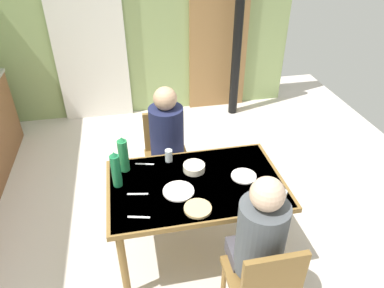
% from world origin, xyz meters
% --- Properties ---
extents(ground_plane, '(6.23, 6.23, 0.00)m').
position_xyz_m(ground_plane, '(0.00, 0.00, 0.00)').
color(ground_plane, beige).
extents(wall_back, '(4.37, 0.10, 2.79)m').
position_xyz_m(wall_back, '(0.00, 2.40, 1.40)').
color(wall_back, '#94AB6A').
rests_on(wall_back, ground_plane).
extents(door_wooden, '(0.80, 0.05, 2.00)m').
position_xyz_m(door_wooden, '(1.19, 2.32, 1.00)').
color(door_wooden, '#9C7041').
rests_on(door_wooden, ground_plane).
extents(stove_pipe_column, '(0.12, 0.12, 2.79)m').
position_xyz_m(stove_pipe_column, '(1.36, 2.05, 1.40)').
color(stove_pipe_column, black).
rests_on(stove_pipe_column, ground_plane).
extents(curtain_panel, '(0.90, 0.03, 2.35)m').
position_xyz_m(curtain_panel, '(-0.49, 2.30, 1.17)').
color(curtain_panel, white).
rests_on(curtain_panel, ground_plane).
extents(dining_table, '(1.32, 0.82, 0.72)m').
position_xyz_m(dining_table, '(0.34, -0.25, 0.64)').
color(dining_table, olive).
rests_on(dining_table, ground_plane).
extents(chair_near_diner, '(0.40, 0.40, 0.87)m').
position_xyz_m(chair_near_diner, '(0.60, -1.01, 0.50)').
color(chair_near_diner, olive).
rests_on(chair_near_diner, ground_plane).
extents(chair_far_diner, '(0.40, 0.40, 0.87)m').
position_xyz_m(chair_far_diner, '(0.21, 0.52, 0.50)').
color(chair_far_diner, olive).
rests_on(chair_far_diner, ground_plane).
extents(person_near_diner, '(0.30, 0.37, 0.77)m').
position_xyz_m(person_near_diner, '(0.60, -0.88, 0.78)').
color(person_near_diner, '#4A474F').
rests_on(person_near_diner, ground_plane).
extents(person_far_diner, '(0.30, 0.37, 0.77)m').
position_xyz_m(person_far_diner, '(0.21, 0.38, 0.78)').
color(person_far_diner, '#192449').
rests_on(person_far_diner, ground_plane).
extents(water_bottle_green_near, '(0.08, 0.08, 0.30)m').
position_xyz_m(water_bottle_green_near, '(-0.17, 0.02, 0.86)').
color(water_bottle_green_near, '#27864A').
rests_on(water_bottle_green_near, dining_table).
extents(water_bottle_green_far, '(0.07, 0.07, 0.30)m').
position_xyz_m(water_bottle_green_far, '(-0.23, -0.16, 0.86)').
color(water_bottle_green_far, '#1E7846').
rests_on(water_bottle_green_far, dining_table).
extents(serving_bowl_center, '(0.17, 0.17, 0.05)m').
position_xyz_m(serving_bowl_center, '(0.35, -0.10, 0.75)').
color(serving_bowl_center, '#F3E4CB').
rests_on(serving_bowl_center, dining_table).
extents(dinner_plate_near_left, '(0.19, 0.19, 0.01)m').
position_xyz_m(dinner_plate_near_left, '(0.71, -0.25, 0.73)').
color(dinner_plate_near_left, white).
rests_on(dinner_plate_near_left, dining_table).
extents(dinner_plate_near_right, '(0.23, 0.23, 0.01)m').
position_xyz_m(dinner_plate_near_right, '(0.19, -0.32, 0.73)').
color(dinner_plate_near_right, white).
rests_on(dinner_plate_near_right, dining_table).
extents(drinking_glass_by_near_diner, '(0.06, 0.06, 0.10)m').
position_xyz_m(drinking_glass_by_near_diner, '(0.18, 0.07, 0.77)').
color(drinking_glass_by_near_diner, silver).
rests_on(drinking_glass_by_near_diner, dining_table).
extents(drinking_glass_by_far_diner, '(0.06, 0.06, 0.10)m').
position_xyz_m(drinking_glass_by_far_diner, '(0.88, -0.57, 0.77)').
color(drinking_glass_by_far_diner, silver).
rests_on(drinking_glass_by_far_diner, dining_table).
extents(bread_plate_sliced, '(0.19, 0.19, 0.02)m').
position_xyz_m(bread_plate_sliced, '(0.29, -0.53, 0.73)').
color(bread_plate_sliced, '#DBB77A').
rests_on(bread_plate_sliced, dining_table).
extents(cutlery_knife_near, '(0.15, 0.05, 0.00)m').
position_xyz_m(cutlery_knife_near, '(-0.11, -0.52, 0.72)').
color(cutlery_knife_near, silver).
rests_on(cutlery_knife_near, dining_table).
extents(cutlery_fork_near, '(0.15, 0.05, 0.00)m').
position_xyz_m(cutlery_fork_near, '(-0.02, 0.06, 0.72)').
color(cutlery_fork_near, silver).
rests_on(cutlery_fork_near, dining_table).
extents(cutlery_knife_far, '(0.15, 0.04, 0.00)m').
position_xyz_m(cutlery_knife_far, '(-0.10, -0.29, 0.72)').
color(cutlery_knife_far, silver).
rests_on(cutlery_knife_far, dining_table).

